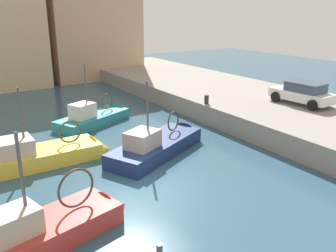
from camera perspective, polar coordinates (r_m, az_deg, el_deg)
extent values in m
plane|color=#2D5166|center=(14.78, -2.21, -9.80)|extent=(80.00, 80.00, 0.00)
cube|color=gray|center=(22.22, 24.26, -0.11)|extent=(9.00, 56.00, 1.20)
cube|color=gold|center=(17.98, -19.43, -5.64)|extent=(5.51, 2.01, 1.42)
cone|color=gold|center=(18.83, -10.33, -3.79)|extent=(0.92, 1.76, 1.75)
cube|color=#B2A893|center=(17.74, -19.64, -3.75)|extent=(5.29, 1.85, 0.08)
cube|color=#B7AD99|center=(17.42, -23.03, -3.08)|extent=(1.60, 1.43, 0.76)
cylinder|color=#4C4C51|center=(17.17, -21.92, 0.64)|extent=(0.10, 0.10, 3.04)
torus|color=#3F3833|center=(17.90, -15.12, -0.88)|extent=(1.10, 0.09, 1.10)
cube|color=navy|center=(18.09, -1.84, -4.42)|extent=(6.03, 4.25, 1.45)
cone|color=navy|center=(20.67, 3.13, -1.54)|extent=(1.58, 1.99, 1.78)
cube|color=#B2A893|center=(17.86, -1.86, -2.47)|extent=(5.76, 4.01, 0.08)
cube|color=gray|center=(16.83, -4.02, -2.15)|extent=(1.85, 1.72, 0.83)
cylinder|color=#4C4C51|center=(16.83, -3.22, 1.82)|extent=(0.10, 0.10, 3.12)
torus|color=#3F3833|center=(18.94, 0.83, 0.78)|extent=(0.99, 0.53, 1.06)
sphere|color=white|center=(17.35, -8.02, -4.82)|extent=(0.32, 0.32, 0.32)
cube|color=teal|center=(23.16, -11.65, 0.26)|extent=(5.20, 3.71, 1.24)
cone|color=teal|center=(25.11, -7.24, 1.88)|extent=(1.52, 1.91, 1.69)
cube|color=#896B4C|center=(23.00, -11.74, 1.59)|extent=(4.96, 3.49, 0.08)
cube|color=beige|center=(22.34, -13.23, 2.32)|extent=(1.67, 1.54, 0.91)
cylinder|color=#4C4C51|center=(22.34, -12.69, 5.32)|extent=(0.10, 0.10, 3.22)
torus|color=#3F3833|center=(23.78, -9.55, 3.85)|extent=(1.00, 0.51, 1.06)
sphere|color=white|center=(22.89, -16.07, 0.21)|extent=(0.32, 0.32, 0.32)
cube|color=#BC3833|center=(12.28, -19.82, -17.32)|extent=(5.63, 3.04, 1.40)
cone|color=#BC3833|center=(13.59, -8.22, -12.67)|extent=(1.26, 1.78, 1.61)
cube|color=#896B4C|center=(11.94, -20.14, -14.83)|extent=(5.39, 2.85, 0.08)
cube|color=#B7AD99|center=(11.51, -23.11, -13.89)|extent=(1.62, 1.36, 0.81)
cylinder|color=#4C4C51|center=(11.14, -21.81, -8.39)|extent=(0.10, 0.10, 3.09)
torus|color=#3F3833|center=(12.16, -14.20, -9.39)|extent=(1.31, 0.40, 1.33)
cube|color=silver|center=(24.09, 20.20, 4.53)|extent=(1.85, 3.96, 0.57)
cube|color=#384756|center=(23.87, 20.72, 5.74)|extent=(1.55, 2.25, 0.56)
cylinder|color=black|center=(24.23, 16.52, 4.40)|extent=(0.26, 0.65, 0.64)
cylinder|color=black|center=(25.50, 18.73, 4.84)|extent=(0.26, 0.65, 0.64)
cylinder|color=black|center=(22.80, 21.71, 3.04)|extent=(0.26, 0.65, 0.64)
cylinder|color=black|center=(24.15, 23.77, 3.57)|extent=(0.26, 0.65, 0.64)
cylinder|color=#2D2D33|center=(22.86, 6.05, 4.15)|extent=(0.28, 0.28, 0.55)
cube|color=tan|center=(39.26, -12.13, 16.57)|extent=(8.92, 6.20, 12.44)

